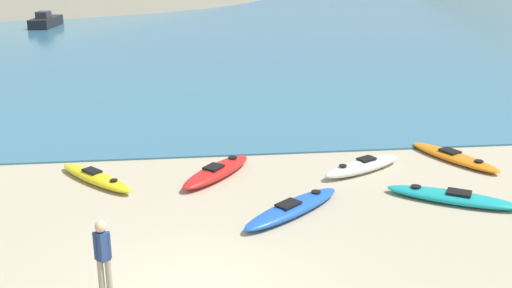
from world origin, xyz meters
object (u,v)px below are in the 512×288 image
at_px(kayak_on_sand_0, 217,171).
at_px(kayak_on_sand_2, 96,177).
at_px(kayak_on_sand_3, 363,166).
at_px(kayak_on_sand_4, 293,208).
at_px(kayak_on_sand_5, 454,157).
at_px(moored_boat_0, 22,7).
at_px(moored_boat_4, 46,21).
at_px(person_near_foreground, 103,255).
at_px(kayak_on_sand_6, 452,197).

distance_m(kayak_on_sand_0, kayak_on_sand_2, 3.43).
distance_m(kayak_on_sand_2, kayak_on_sand_3, 7.75).
height_order(kayak_on_sand_4, kayak_on_sand_5, kayak_on_sand_4).
distance_m(kayak_on_sand_0, moored_boat_0, 50.91).
distance_m(kayak_on_sand_3, moored_boat_4, 39.62).
bearing_deg(kayak_on_sand_2, kayak_on_sand_3, -0.50).
distance_m(kayak_on_sand_4, person_near_foreground, 5.38).
bearing_deg(kayak_on_sand_6, kayak_on_sand_0, 157.29).
bearing_deg(kayak_on_sand_3, moored_boat_4, 114.74).
height_order(kayak_on_sand_0, kayak_on_sand_3, kayak_on_sand_3).
height_order(person_near_foreground, moored_boat_4, person_near_foreground).
bearing_deg(kayak_on_sand_6, kayak_on_sand_3, 124.75).
height_order(kayak_on_sand_0, person_near_foreground, person_near_foreground).
height_order(kayak_on_sand_0, moored_boat_4, moored_boat_4).
xyz_separation_m(kayak_on_sand_3, kayak_on_sand_5, (3.11, 0.62, -0.05)).
bearing_deg(kayak_on_sand_4, kayak_on_sand_3, 45.96).
xyz_separation_m(kayak_on_sand_0, kayak_on_sand_4, (1.75, -2.74, -0.02)).
bearing_deg(kayak_on_sand_2, kayak_on_sand_5, 2.92).
relative_size(kayak_on_sand_5, kayak_on_sand_6, 1.00).
bearing_deg(kayak_on_sand_5, moored_boat_4, 119.11).
height_order(kayak_on_sand_2, kayak_on_sand_6, kayak_on_sand_2).
height_order(kayak_on_sand_0, kayak_on_sand_4, kayak_on_sand_0).
bearing_deg(moored_boat_4, kayak_on_sand_6, -64.57).
distance_m(kayak_on_sand_3, kayak_on_sand_4, 3.70).
height_order(person_near_foreground, moored_boat_0, moored_boat_0).
bearing_deg(kayak_on_sand_2, moored_boat_0, 105.88).
bearing_deg(person_near_foreground, kayak_on_sand_3, 41.49).
xyz_separation_m(kayak_on_sand_3, person_near_foreground, (-6.75, -5.97, 0.73)).
distance_m(kayak_on_sand_5, moored_boat_0, 53.38).
bearing_deg(kayak_on_sand_3, kayak_on_sand_4, -134.04).
distance_m(kayak_on_sand_5, kayak_on_sand_6, 3.37).
relative_size(kayak_on_sand_4, person_near_foreground, 1.93).
distance_m(kayak_on_sand_4, moored_boat_0, 54.09).
relative_size(kayak_on_sand_0, kayak_on_sand_3, 1.01).
xyz_separation_m(kayak_on_sand_3, kayak_on_sand_6, (1.69, -2.43, -0.04)).
distance_m(kayak_on_sand_2, moored_boat_0, 49.88).
xyz_separation_m(kayak_on_sand_2, kayak_on_sand_4, (5.17, -2.73, 0.00)).
height_order(kayak_on_sand_4, moored_boat_4, moored_boat_4).
bearing_deg(kayak_on_sand_6, kayak_on_sand_4, -176.91).
xyz_separation_m(kayak_on_sand_5, moored_boat_0, (-24.51, 47.42, 0.47)).
relative_size(kayak_on_sand_2, moored_boat_4, 0.59).
relative_size(kayak_on_sand_2, kayak_on_sand_6, 0.84).
height_order(kayak_on_sand_3, kayak_on_sand_6, kayak_on_sand_3).
relative_size(kayak_on_sand_3, moored_boat_4, 0.61).
relative_size(kayak_on_sand_6, moored_boat_4, 0.70).
relative_size(kayak_on_sand_4, moored_boat_0, 0.62).
relative_size(kayak_on_sand_0, kayak_on_sand_6, 0.88).
relative_size(kayak_on_sand_4, moored_boat_4, 0.65).
xyz_separation_m(kayak_on_sand_2, kayak_on_sand_3, (7.75, -0.07, 0.04)).
height_order(kayak_on_sand_0, kayak_on_sand_2, kayak_on_sand_0).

